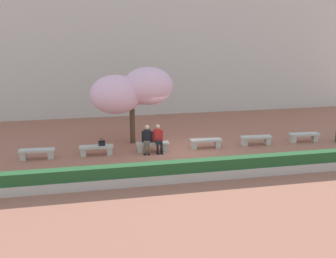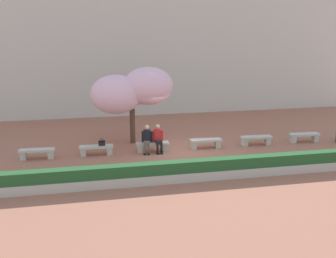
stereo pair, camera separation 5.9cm
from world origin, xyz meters
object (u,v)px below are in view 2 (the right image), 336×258
object	(u,v)px
stone_bench_center	(153,146)
stone_bench_far_east	(304,136)
cherry_tree_main	(132,90)
stone_bench_near_west	(96,149)
stone_bench_west_end	(37,152)
handbag	(102,143)
person_seated_right	(158,137)
stone_bench_near_east	(206,142)
stone_bench_east_end	(256,139)
person_seated_left	(147,138)

from	to	relation	value
stone_bench_center	stone_bench_far_east	bearing A→B (deg)	0.00
cherry_tree_main	stone_bench_near_west	bearing A→B (deg)	-142.41
stone_bench_far_east	stone_bench_west_end	bearing A→B (deg)	180.00
handbag	cherry_tree_main	xyz separation A→B (m)	(1.58, 1.44, 2.11)
cherry_tree_main	person_seated_right	bearing A→B (deg)	-55.24
stone_bench_near_east	handbag	world-z (taller)	handbag
stone_bench_center	person_seated_right	distance (m)	0.48
stone_bench_west_end	person_seated_right	xyz separation A→B (m)	(5.44, -0.05, 0.40)
stone_bench_center	handbag	bearing A→B (deg)	-179.30
stone_bench_near_west	stone_bench_far_east	distance (m)	10.37
stone_bench_far_east	person_seated_right	bearing A→B (deg)	-179.59
stone_bench_near_east	stone_bench_far_east	bearing A→B (deg)	0.00
stone_bench_center	handbag	size ratio (longest dim) A/B	4.54
stone_bench_center	stone_bench_far_east	world-z (taller)	same
stone_bench_east_end	person_seated_left	bearing A→B (deg)	-179.45
stone_bench_east_end	stone_bench_west_end	bearing A→B (deg)	-180.00
person_seated_right	handbag	distance (m)	2.60
stone_bench_near_east	person_seated_left	size ratio (longest dim) A/B	1.19
stone_bench_far_east	stone_bench_near_east	bearing A→B (deg)	180.00
stone_bench_far_east	cherry_tree_main	xyz separation A→B (m)	(-8.54, 1.41, 2.40)
stone_bench_near_west	cherry_tree_main	size ratio (longest dim) A/B	0.38
stone_bench_west_end	cherry_tree_main	world-z (taller)	cherry_tree_main
person_seated_right	stone_bench_west_end	bearing A→B (deg)	179.44
stone_bench_near_east	person_seated_right	xyz separation A→B (m)	(-2.34, -0.05, 0.40)
stone_bench_near_west	stone_bench_center	bearing A→B (deg)	0.00
person_seated_left	handbag	xyz separation A→B (m)	(-2.07, 0.02, -0.12)
person_seated_right	cherry_tree_main	distance (m)	2.67
stone_bench_near_west	person_seated_right	xyz separation A→B (m)	(2.85, -0.05, 0.40)
stone_bench_near_west	stone_bench_far_east	bearing A→B (deg)	0.00
stone_bench_near_west	person_seated_left	bearing A→B (deg)	-1.28
person_seated_left	person_seated_right	distance (m)	0.52
stone_bench_center	stone_bench_east_end	xyz separation A→B (m)	(5.18, 0.00, 0.00)
stone_bench_near_east	person_seated_right	size ratio (longest dim) A/B	1.19
person_seated_right	handbag	bearing A→B (deg)	179.44
stone_bench_west_end	stone_bench_center	xyz separation A→B (m)	(5.18, 0.00, 0.00)
stone_bench_near_east	person_seated_right	bearing A→B (deg)	-178.69
stone_bench_east_end	person_seated_right	world-z (taller)	person_seated_right
stone_bench_west_end	stone_bench_far_east	size ratio (longest dim) A/B	1.00
stone_bench_near_east	stone_bench_east_end	xyz separation A→B (m)	(2.59, 0.00, 0.00)
cherry_tree_main	handbag	bearing A→B (deg)	-137.65
handbag	stone_bench_center	bearing A→B (deg)	0.70
stone_bench_near_east	stone_bench_east_end	distance (m)	2.59
stone_bench_near_west	stone_bench_center	xyz separation A→B (m)	(2.59, 0.00, 0.00)
person_seated_right	cherry_tree_main	size ratio (longest dim) A/B	0.32
stone_bench_west_end	person_seated_right	world-z (taller)	person_seated_right
stone_bench_near_east	handbag	bearing A→B (deg)	-179.67
person_seated_right	person_seated_left	bearing A→B (deg)	179.85
stone_bench_center	person_seated_right	bearing A→B (deg)	-11.90
stone_bench_west_end	cherry_tree_main	size ratio (longest dim) A/B	0.38
stone_bench_east_end	stone_bench_far_east	distance (m)	2.59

